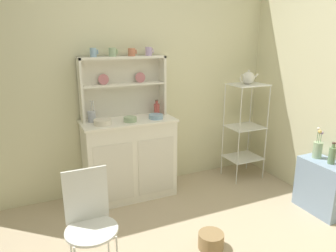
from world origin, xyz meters
The scene contains 19 objects.
wall_back centered at (0.00, 1.62, 1.25)m, with size 3.84×0.05×2.50m, color beige.
hutch_cabinet centered at (-0.24, 1.37, 0.45)m, with size 0.98×0.45×0.88m.
hutch_shelf_unit centered at (-0.24, 1.53, 1.26)m, with size 0.92×0.18×0.65m.
bakers_rack centered at (1.22, 1.26, 0.71)m, with size 0.43×0.35×1.18m.
side_shelf_blue centered at (1.44, 0.26, 0.27)m, with size 0.28×0.48×0.54m, color #849EBC.
wire_chair centered at (-0.87, 0.26, 0.52)m, with size 0.36×0.36×0.85m.
floor_basket centered at (0.10, 0.21, 0.07)m, with size 0.22×0.22×0.14m, color #93754C.
cup_sky_0 centered at (-0.53, 1.49, 1.57)m, with size 0.08×0.07×0.09m.
cup_sage_1 centered at (-0.34, 1.49, 1.57)m, with size 0.09×0.08×0.09m.
cup_terracotta_2 centered at (-0.13, 1.49, 1.57)m, with size 0.09×0.07×0.08m.
cup_lilac_3 centered at (0.06, 1.49, 1.57)m, with size 0.08×0.07×0.09m.
bowl_mixing_large centered at (-0.52, 1.29, 0.91)m, with size 0.18×0.18×0.05m, color silver.
bowl_floral_medium centered at (-0.24, 1.29, 0.90)m, with size 0.14×0.14×0.05m, color #9EB78E.
bowl_cream_small centered at (0.05, 1.29, 0.90)m, with size 0.15×0.15×0.05m, color #8EB2D1.
jam_bottle centered at (0.13, 1.45, 0.95)m, with size 0.06×0.06×0.17m.
utensil_jar centered at (-0.60, 1.45, 0.94)m, with size 0.08×0.08×0.22m.
porcelain_teapot centered at (1.21, 1.26, 1.26)m, with size 0.24×0.15×0.17m.
flower_vase centered at (1.44, 0.38, 0.64)m, with size 0.09×0.09×0.32m.
oil_bottle centered at (1.44, 0.21, 0.63)m, with size 0.06×0.06×0.22m.
Camera 1 is at (-1.15, -1.69, 1.72)m, focal length 33.17 mm.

